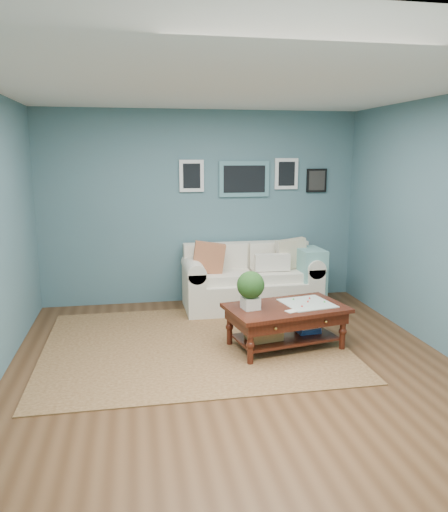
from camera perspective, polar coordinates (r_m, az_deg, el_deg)
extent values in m
plane|color=brown|center=(5.06, 1.52, -12.94)|extent=(5.00, 5.00, 0.00)
plane|color=white|center=(4.64, 1.70, 19.03)|extent=(5.00, 5.00, 0.00)
cube|color=#486A74|center=(7.10, -2.59, 5.52)|extent=(4.50, 0.02, 2.70)
cube|color=#486A74|center=(2.34, 14.50, -7.45)|extent=(4.50, 0.02, 2.70)
cube|color=slate|center=(7.16, 2.32, 8.78)|extent=(0.72, 0.03, 0.50)
cube|color=black|center=(7.14, 2.36, 8.78)|extent=(0.60, 0.01, 0.38)
cube|color=white|center=(7.03, -3.73, 9.13)|extent=(0.34, 0.03, 0.44)
cube|color=white|center=(7.31, 7.14, 9.31)|extent=(0.34, 0.03, 0.44)
cube|color=black|center=(7.47, 10.52, 8.49)|extent=(0.30, 0.03, 0.34)
cube|color=#563619|center=(5.68, -3.42, -10.06)|extent=(3.28, 2.63, 0.01)
cube|color=white|center=(6.94, 3.10, -4.29)|extent=(1.37, 0.85, 0.40)
cube|color=white|center=(7.15, 2.53, -0.25)|extent=(1.79, 0.21, 0.46)
cube|color=white|center=(6.78, -3.49, -3.84)|extent=(0.23, 0.85, 0.60)
cube|color=white|center=(7.14, 9.37, -3.18)|extent=(0.23, 0.85, 0.60)
cylinder|color=white|center=(6.70, -3.52, -1.38)|extent=(0.25, 0.85, 0.25)
cylinder|color=white|center=(7.07, 9.44, -0.84)|extent=(0.25, 0.85, 0.25)
cube|color=white|center=(6.74, 0.21, -2.42)|extent=(0.69, 0.54, 0.13)
cube|color=white|center=(6.91, 6.19, -2.14)|extent=(0.69, 0.54, 0.13)
cube|color=white|center=(6.95, -0.19, -0.01)|extent=(0.69, 0.12, 0.35)
cube|color=white|center=(7.11, 5.61, 0.21)|extent=(0.69, 0.12, 0.35)
cube|color=#C75C3B|center=(6.65, -1.76, -0.20)|extent=(0.46, 0.17, 0.46)
cube|color=silver|center=(6.99, 7.72, 0.27)|extent=(0.45, 0.17, 0.44)
cube|color=silver|center=(6.81, 5.54, -0.72)|extent=(0.48, 0.12, 0.23)
cube|color=#7DBFBD|center=(7.00, 9.72, -2.27)|extent=(0.33, 0.53, 0.77)
cube|color=black|center=(5.50, 7.09, -5.91)|extent=(1.38, 0.96, 0.04)
cube|color=black|center=(5.52, 7.07, -6.75)|extent=(1.28, 0.86, 0.13)
cube|color=black|center=(5.61, 7.01, -9.18)|extent=(1.16, 0.74, 0.03)
sphere|color=gold|center=(5.11, 5.92, -8.26)|extent=(0.03, 0.03, 0.03)
sphere|color=gold|center=(5.39, 11.58, -7.37)|extent=(0.03, 0.03, 0.03)
cylinder|color=black|center=(5.11, 3.03, -10.06)|extent=(0.06, 0.06, 0.43)
cylinder|color=black|center=(5.62, 13.41, -8.32)|extent=(0.06, 0.06, 0.43)
cylinder|color=black|center=(5.60, 0.64, -8.06)|extent=(0.06, 0.06, 0.43)
cylinder|color=black|center=(6.07, 10.37, -6.68)|extent=(0.06, 0.06, 0.43)
cube|color=white|center=(5.35, 3.04, -5.40)|extent=(0.20, 0.20, 0.13)
sphere|color=#21481C|center=(5.29, 3.07, -3.32)|extent=(0.30, 0.30, 0.30)
cube|color=beige|center=(5.62, 9.48, -5.34)|extent=(0.59, 0.59, 0.01)
cube|color=#AA7642|center=(5.45, 4.57, -8.41)|extent=(0.40, 0.32, 0.21)
cube|color=navy|center=(5.74, 9.56, -8.00)|extent=(0.28, 0.23, 0.12)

